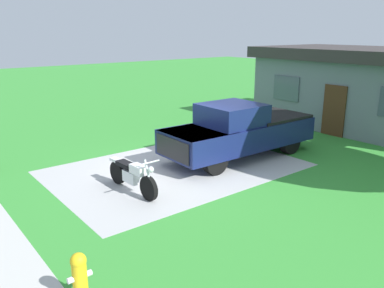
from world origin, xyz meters
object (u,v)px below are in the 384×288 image
object	(u,v)px
fire_hydrant	(80,278)
motorcycle	(132,175)
neighbor_house	(368,88)
pickup_truck	(241,130)

from	to	relation	value
fire_hydrant	motorcycle	bearing A→B (deg)	139.31
fire_hydrant	neighbor_house	distance (m)	15.52
motorcycle	neighbor_house	xyz separation A→B (m)	(-0.06, 12.12, 1.32)
pickup_truck	fire_hydrant	world-z (taller)	pickup_truck
pickup_truck	neighbor_house	size ratio (longest dim) A/B	0.59
neighbor_house	fire_hydrant	bearing A→B (deg)	-76.97
pickup_truck	fire_hydrant	size ratio (longest dim) A/B	6.51
motorcycle	pickup_truck	distance (m)	4.56
pickup_truck	neighbor_house	world-z (taller)	neighbor_house
motorcycle	fire_hydrant	bearing A→B (deg)	-40.69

